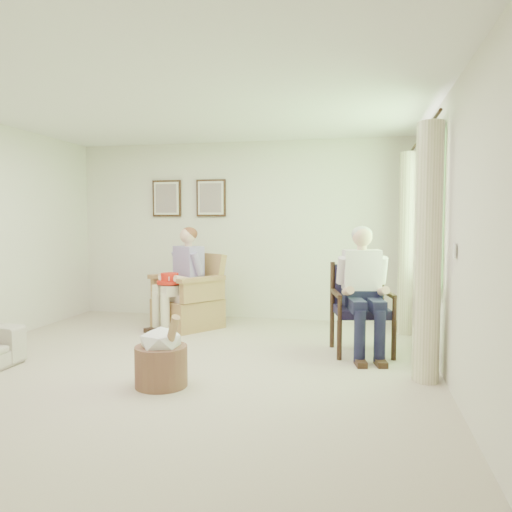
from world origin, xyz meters
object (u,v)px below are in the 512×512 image
at_px(person_wicker, 185,271).
at_px(hatbox, 161,357).
at_px(red_hat, 170,280).
at_px(wood_armchair, 362,305).
at_px(person_dark, 362,282).
at_px(wicker_armchair, 188,304).

height_order(person_wicker, hatbox, person_wicker).
bearing_deg(red_hat, wood_armchair, -12.03).
xyz_separation_m(wood_armchair, hatbox, (-1.70, -1.55, -0.26)).
relative_size(wood_armchair, person_dark, 0.70).
bearing_deg(person_dark, hatbox, -152.24).
height_order(wicker_armchair, hatbox, wicker_armchair).
relative_size(wicker_armchair, hatbox, 1.49).
bearing_deg(person_dark, wicker_armchair, 145.51).
relative_size(wicker_armchair, person_dark, 0.74).
xyz_separation_m(person_dark, red_hat, (-2.45, 0.68, -0.11)).
bearing_deg(wicker_armchair, person_wicker, -54.98).
distance_m(person_wicker, person_dark, 2.45).
bearing_deg(wood_armchair, red_hat, 156.40).
distance_m(wood_armchair, hatbox, 2.32).
distance_m(wood_armchair, red_hat, 2.51).
distance_m(red_hat, hatbox, 2.24).
bearing_deg(wicker_armchair, hatbox, -40.87).
height_order(wood_armchair, person_wicker, person_wicker).
bearing_deg(wood_armchair, person_dark, -101.57).
height_order(wood_armchair, hatbox, wood_armchair).
xyz_separation_m(wicker_armchair, wood_armchair, (2.30, -0.81, 0.20)).
bearing_deg(red_hat, wicker_armchair, 63.00).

